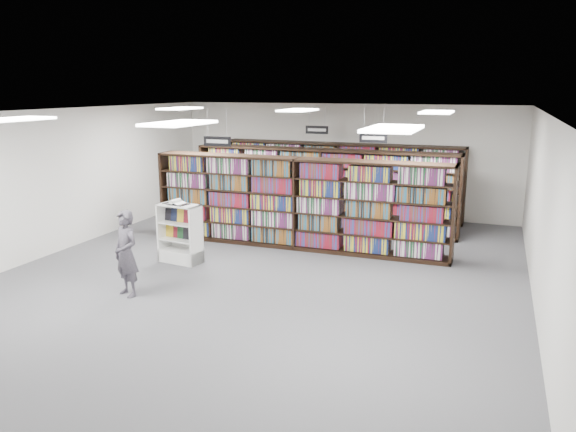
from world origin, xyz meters
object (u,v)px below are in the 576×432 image
(open_book, at_px, (176,203))
(shopper, at_px, (126,254))
(bookshelf_row_near, at_px, (298,203))
(endcap_display, at_px, (181,241))

(open_book, xyz_separation_m, shopper, (0.22, -2.06, -0.51))
(bookshelf_row_near, relative_size, open_book, 12.07)
(endcap_display, height_order, shopper, shopper)
(bookshelf_row_near, relative_size, shopper, 4.49)
(endcap_display, bearing_deg, open_book, -151.33)
(endcap_display, bearing_deg, bookshelf_row_near, 51.46)
(shopper, bearing_deg, open_book, 117.86)
(endcap_display, distance_m, shopper, 2.12)
(bookshelf_row_near, xyz_separation_m, shopper, (-1.81, -3.98, -0.27))
(endcap_display, height_order, open_book, open_book)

